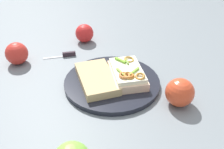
{
  "coord_description": "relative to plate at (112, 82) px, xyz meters",
  "views": [
    {
      "loc": [
        -0.6,
        0.11,
        0.45
      ],
      "look_at": [
        0.0,
        0.0,
        0.03
      ],
      "focal_mm": 40.22,
      "sensor_mm": 36.0,
      "label": 1
    }
  ],
  "objects": [
    {
      "name": "ground_plane",
      "position": [
        0.0,
        0.0,
        -0.01
      ],
      "size": [
        2.0,
        2.0,
        0.0
      ],
      "primitive_type": "plane",
      "color": "slate",
      "rests_on": "ground"
    },
    {
      "name": "apple_1",
      "position": [
        -0.12,
        -0.16,
        0.03
      ],
      "size": [
        0.08,
        0.08,
        0.08
      ],
      "primitive_type": "sphere",
      "rotation": [
        0.0,
        0.0,
        3.07
      ],
      "color": "#CE4424",
      "rests_on": "ground_plane"
    },
    {
      "name": "plate",
      "position": [
        0.0,
        0.0,
        0.0
      ],
      "size": [
        0.29,
        0.29,
        0.01
      ],
      "primitive_type": "cylinder",
      "color": "black",
      "rests_on": "ground_plane"
    },
    {
      "name": "bread_slice_side",
      "position": [
        -0.0,
        0.05,
        0.02
      ],
      "size": [
        0.18,
        0.12,
        0.02
      ],
      "primitive_type": "cube",
      "rotation": [
        0.0,
        0.0,
        3.26
      ],
      "color": "tan",
      "rests_on": "plate"
    },
    {
      "name": "apple_2",
      "position": [
        0.3,
        0.05,
        0.03
      ],
      "size": [
        0.07,
        0.07,
        0.07
      ],
      "primitive_type": "sphere",
      "rotation": [
        0.0,
        0.0,
        6.26
      ],
      "color": "red",
      "rests_on": "ground_plane"
    },
    {
      "name": "sandwich",
      "position": [
        -0.0,
        -0.05,
        0.03
      ],
      "size": [
        0.15,
        0.09,
        0.05
      ],
      "rotation": [
        0.0,
        0.0,
        3.14
      ],
      "color": "beige",
      "rests_on": "plate"
    },
    {
      "name": "apple_3",
      "position": [
        0.18,
        0.29,
        0.03
      ],
      "size": [
        0.11,
        0.11,
        0.07
      ],
      "primitive_type": "sphere",
      "rotation": [
        0.0,
        0.0,
        2.25
      ],
      "color": "red",
      "rests_on": "ground_plane"
    },
    {
      "name": "knife",
      "position": [
        0.2,
        0.13,
        -0.0
      ],
      "size": [
        0.01,
        0.11,
        0.02
      ],
      "rotation": [
        0.0,
        0.0,
        1.61
      ],
      "color": "silver",
      "rests_on": "ground_plane"
    }
  ]
}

